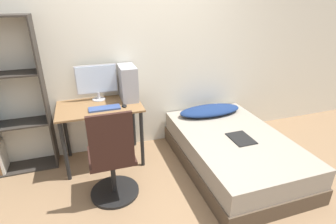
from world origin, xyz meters
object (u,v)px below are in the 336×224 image
object	(u,v)px
bed	(233,151)
monitor	(97,81)
keyboard	(105,108)
office_chair	(113,165)
pc_tower	(128,83)

from	to	relation	value
bed	monitor	size ratio (longest dim) A/B	3.75
bed	keyboard	world-z (taller)	keyboard
monitor	keyboard	xyz separation A→B (m)	(0.04, -0.33, -0.23)
keyboard	monitor	bearing A→B (deg)	96.16
office_chair	pc_tower	world-z (taller)	pc_tower
bed	pc_tower	distance (m)	1.53
keyboard	pc_tower	distance (m)	0.44
office_chair	bed	bearing A→B (deg)	4.11
pc_tower	office_chair	bearing A→B (deg)	-112.42
bed	keyboard	bearing A→B (deg)	161.23
monitor	keyboard	world-z (taller)	monitor
bed	monitor	bearing A→B (deg)	151.02
keyboard	pc_tower	bearing A→B (deg)	35.40
pc_tower	bed	bearing A→B (deg)	-32.78
office_chair	pc_tower	xyz separation A→B (m)	(0.34, 0.82, 0.57)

